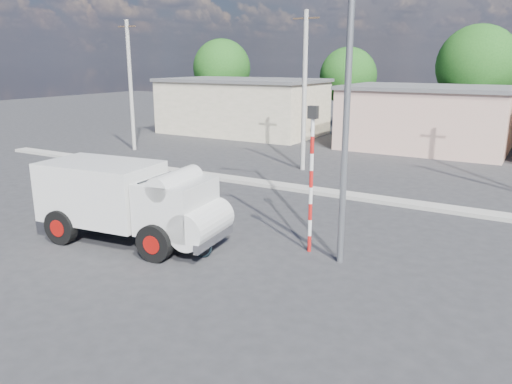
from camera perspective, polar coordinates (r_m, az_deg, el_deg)
The scene contains 9 objects.
ground_plane at distance 15.63m, azimuth -7.06°, elevation -6.28°, with size 120.00×120.00×0.00m, color #2A2A2D.
median at distance 22.16m, azimuth 5.58°, elevation 0.33°, with size 40.00×0.80×0.16m, color #99968E.
truck at distance 16.01m, azimuth -14.04°, elevation -0.90°, with size 6.23×2.94×2.49m.
bicycle at distance 14.89m, azimuth -8.42°, elevation -5.41°, with size 0.65×1.85×0.97m, color black.
cyclist at distance 14.74m, azimuth -8.48°, elevation -3.79°, with size 0.68×0.45×1.86m, color white.
traffic_pole at distance 14.54m, azimuth 6.36°, elevation 2.81°, with size 0.28×0.18×4.36m.
streetlight at distance 13.60m, azimuth 9.80°, elevation 11.94°, with size 2.34×0.22×9.00m.
building_row at distance 34.58m, azimuth 17.37°, elevation 8.40°, with size 37.80×7.30×4.44m.
utility_poles at distance 24.23m, azimuth 17.05°, elevation 10.57°, with size 35.40×0.24×8.00m.
Camera 1 is at (8.99, -11.49, 5.59)m, focal length 35.00 mm.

